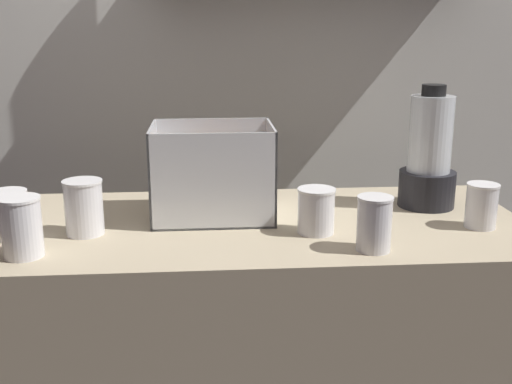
{
  "coord_description": "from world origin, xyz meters",
  "views": [
    {
      "loc": [
        -0.12,
        -1.53,
        1.4
      ],
      "look_at": [
        0.0,
        0.0,
        0.98
      ],
      "focal_mm": 43.66,
      "sensor_mm": 36.0,
      "label": 1
    }
  ],
  "objects_px": {
    "carrot_display_bin": "(214,188)",
    "juice_cup_carrot_left": "(22,231)",
    "juice_cup_pomegranate_middle": "(84,210)",
    "juice_cup_beet_right": "(316,214)",
    "blender_pitcher": "(429,158)",
    "juice_cup_carrot_far_left": "(10,217)",
    "juice_cup_beet_far_right": "(374,226)",
    "juice_cup_mango_rightmost": "(481,208)"
  },
  "relations": [
    {
      "from": "juice_cup_beet_right",
      "to": "juice_cup_mango_rightmost",
      "type": "height_order",
      "value": "juice_cup_mango_rightmost"
    },
    {
      "from": "carrot_display_bin",
      "to": "juice_cup_beet_right",
      "type": "distance_m",
      "value": 0.29
    },
    {
      "from": "blender_pitcher",
      "to": "juice_cup_carrot_far_left",
      "type": "bearing_deg",
      "value": -170.57
    },
    {
      "from": "juice_cup_carrot_left",
      "to": "juice_cup_pomegranate_middle",
      "type": "relative_size",
      "value": 1.0
    },
    {
      "from": "carrot_display_bin",
      "to": "juice_cup_beet_right",
      "type": "height_order",
      "value": "carrot_display_bin"
    },
    {
      "from": "carrot_display_bin",
      "to": "juice_cup_pomegranate_middle",
      "type": "xyz_separation_m",
      "value": [
        -0.32,
        -0.12,
        -0.02
      ]
    },
    {
      "from": "juice_cup_carrot_left",
      "to": "juice_cup_pomegranate_middle",
      "type": "xyz_separation_m",
      "value": [
        0.11,
        0.14,
        0.0
      ]
    },
    {
      "from": "juice_cup_mango_rightmost",
      "to": "carrot_display_bin",
      "type": "bearing_deg",
      "value": 167.77
    },
    {
      "from": "juice_cup_carrot_far_left",
      "to": "juice_cup_mango_rightmost",
      "type": "relative_size",
      "value": 1.02
    },
    {
      "from": "carrot_display_bin",
      "to": "juice_cup_pomegranate_middle",
      "type": "relative_size",
      "value": 2.34
    },
    {
      "from": "carrot_display_bin",
      "to": "juice_cup_carrot_far_left",
      "type": "height_order",
      "value": "carrot_display_bin"
    },
    {
      "from": "juice_cup_mango_rightmost",
      "to": "juice_cup_beet_far_right",
      "type": "bearing_deg",
      "value": -155.73
    },
    {
      "from": "juice_cup_carrot_left",
      "to": "juice_cup_pomegranate_middle",
      "type": "distance_m",
      "value": 0.18
    },
    {
      "from": "carrot_display_bin",
      "to": "juice_cup_beet_far_right",
      "type": "relative_size",
      "value": 2.49
    },
    {
      "from": "juice_cup_carrot_left",
      "to": "juice_cup_mango_rightmost",
      "type": "relative_size",
      "value": 1.2
    },
    {
      "from": "juice_cup_carrot_left",
      "to": "juice_cup_beet_right",
      "type": "distance_m",
      "value": 0.68
    },
    {
      "from": "juice_cup_beet_far_right",
      "to": "juice_cup_mango_rightmost",
      "type": "height_order",
      "value": "juice_cup_beet_far_right"
    },
    {
      "from": "blender_pitcher",
      "to": "juice_cup_carrot_far_left",
      "type": "height_order",
      "value": "blender_pitcher"
    },
    {
      "from": "juice_cup_beet_right",
      "to": "juice_cup_mango_rightmost",
      "type": "distance_m",
      "value": 0.42
    },
    {
      "from": "juice_cup_pomegranate_middle",
      "to": "juice_cup_beet_right",
      "type": "relative_size",
      "value": 1.21
    },
    {
      "from": "juice_cup_beet_right",
      "to": "juice_cup_beet_far_right",
      "type": "distance_m",
      "value": 0.17
    },
    {
      "from": "carrot_display_bin",
      "to": "juice_cup_beet_right",
      "type": "xyz_separation_m",
      "value": [
        0.25,
        -0.15,
        -0.03
      ]
    },
    {
      "from": "juice_cup_pomegranate_middle",
      "to": "juice_cup_beet_far_right",
      "type": "bearing_deg",
      "value": -13.86
    },
    {
      "from": "juice_cup_beet_right",
      "to": "blender_pitcher",
      "type": "bearing_deg",
      "value": 30.43
    },
    {
      "from": "blender_pitcher",
      "to": "juice_cup_pomegranate_middle",
      "type": "height_order",
      "value": "blender_pitcher"
    },
    {
      "from": "blender_pitcher",
      "to": "juice_cup_beet_right",
      "type": "height_order",
      "value": "blender_pitcher"
    },
    {
      "from": "juice_cup_carrot_far_left",
      "to": "juice_cup_pomegranate_middle",
      "type": "relative_size",
      "value": 0.85
    },
    {
      "from": "juice_cup_carrot_far_left",
      "to": "juice_cup_mango_rightmost",
      "type": "bearing_deg",
      "value": -0.76
    },
    {
      "from": "carrot_display_bin",
      "to": "juice_cup_beet_far_right",
      "type": "height_order",
      "value": "carrot_display_bin"
    },
    {
      "from": "carrot_display_bin",
      "to": "juice_cup_mango_rightmost",
      "type": "height_order",
      "value": "carrot_display_bin"
    },
    {
      "from": "juice_cup_carrot_far_left",
      "to": "juice_cup_beet_far_right",
      "type": "bearing_deg",
      "value": -10.44
    },
    {
      "from": "carrot_display_bin",
      "to": "juice_cup_carrot_left",
      "type": "xyz_separation_m",
      "value": [
        -0.42,
        -0.26,
        -0.02
      ]
    },
    {
      "from": "juice_cup_carrot_left",
      "to": "juice_cup_beet_right",
      "type": "relative_size",
      "value": 1.21
    },
    {
      "from": "carrot_display_bin",
      "to": "juice_cup_carrot_left",
      "type": "height_order",
      "value": "carrot_display_bin"
    },
    {
      "from": "juice_cup_carrot_left",
      "to": "juice_cup_pomegranate_middle",
      "type": "height_order",
      "value": "same"
    },
    {
      "from": "juice_cup_beet_far_right",
      "to": "juice_cup_beet_right",
      "type": "bearing_deg",
      "value": 129.74
    },
    {
      "from": "juice_cup_pomegranate_middle",
      "to": "blender_pitcher",
      "type": "bearing_deg",
      "value": 10.57
    },
    {
      "from": "juice_cup_carrot_far_left",
      "to": "juice_cup_pomegranate_middle",
      "type": "xyz_separation_m",
      "value": [
        0.17,
        0.01,
        0.01
      ]
    },
    {
      "from": "blender_pitcher",
      "to": "juice_cup_pomegranate_middle",
      "type": "relative_size",
      "value": 2.51
    },
    {
      "from": "juice_cup_carrot_far_left",
      "to": "juice_cup_beet_right",
      "type": "distance_m",
      "value": 0.74
    },
    {
      "from": "juice_cup_beet_right",
      "to": "juice_cup_mango_rightmost",
      "type": "bearing_deg",
      "value": 1.25
    },
    {
      "from": "carrot_display_bin",
      "to": "juice_cup_beet_right",
      "type": "relative_size",
      "value": 2.82
    }
  ]
}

